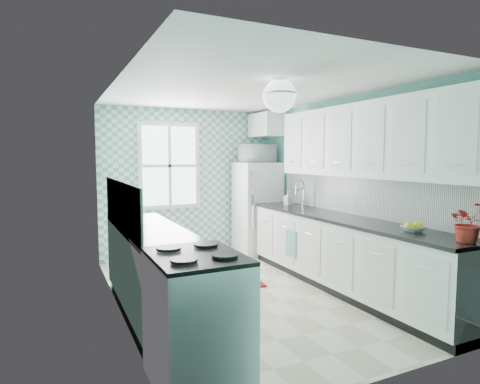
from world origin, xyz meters
name	(u,v)px	position (x,y,z in m)	size (l,w,h in m)	color
floor	(245,294)	(0.00, 0.00, -0.01)	(3.00, 4.40, 0.02)	beige
ceiling	(245,89)	(0.00, 0.00, 2.51)	(3.00, 4.40, 0.02)	white
wall_back	(189,183)	(0.00, 2.21, 1.25)	(3.00, 0.02, 2.50)	#5AAEA0
wall_front	(378,219)	(0.00, -2.21, 1.25)	(3.00, 0.02, 2.50)	#5AAEA0
wall_left	(117,199)	(-1.51, 0.00, 1.25)	(0.02, 4.40, 2.50)	#5AAEA0
wall_right	(343,189)	(1.51, 0.00, 1.25)	(0.02, 4.40, 2.50)	#5AAEA0
accent_wall	(189,183)	(0.00, 2.19, 1.25)	(3.00, 0.01, 2.50)	#65A9A4
window	(169,166)	(-0.35, 2.16, 1.55)	(1.04, 0.05, 1.44)	white
backsplash_right	(362,196)	(1.49, -0.40, 1.20)	(0.02, 3.60, 0.51)	white
backsplash_left	(121,205)	(-1.49, -0.07, 1.20)	(0.02, 2.15, 0.51)	white
upper_cabinets_right	(365,140)	(1.33, -0.60, 1.90)	(0.33, 3.20, 0.90)	white
upper_cabinet_fridge	(266,125)	(1.30, 1.83, 2.25)	(0.40, 0.74, 0.40)	white
ceiling_light	(279,96)	(0.00, -0.80, 2.32)	(0.34, 0.34, 0.35)	silver
base_cabinets_right	(343,255)	(1.20, -0.40, 0.45)	(0.60, 3.60, 0.90)	white
countertop_right	(343,219)	(1.19, -0.40, 0.92)	(0.63, 3.60, 0.04)	black
base_cabinets_left	(150,271)	(-1.20, -0.07, 0.45)	(0.60, 2.15, 0.90)	white
countertop_left	(150,229)	(-1.19, -0.07, 0.92)	(0.63, 2.15, 0.04)	black
fridge	(257,208)	(1.11, 1.79, 0.80)	(0.70, 0.69, 1.60)	white
stove	(197,317)	(-1.20, -1.64, 0.51)	(0.65, 0.81, 0.98)	white
sink	(295,207)	(1.20, 0.72, 0.93)	(0.43, 0.36, 0.53)	silver
rug	(225,277)	(0.03, 0.70, 0.01)	(0.80, 1.15, 0.02)	#750406
dish_towel	(291,244)	(0.89, 0.34, 0.48)	(0.02, 0.25, 0.38)	#509C8A
fruit_bowl	(414,229)	(1.20, -1.48, 0.97)	(0.23, 0.23, 0.06)	silver
potted_plant	(469,222)	(1.20, -2.07, 1.12)	(0.33, 0.29, 0.37)	#AC1C18
soap_bottle	(288,198)	(1.25, 1.01, 1.05)	(0.10, 0.10, 0.22)	#8EA5B4
microwave	(257,154)	(1.11, 1.79, 1.76)	(0.56, 0.38, 0.31)	white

